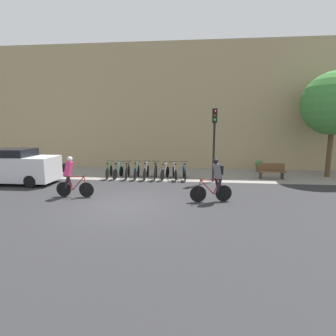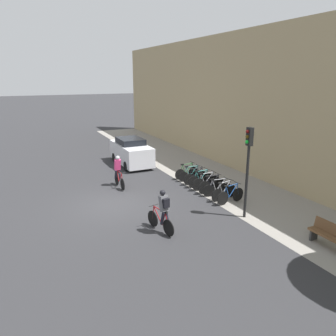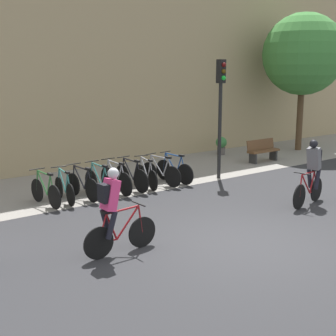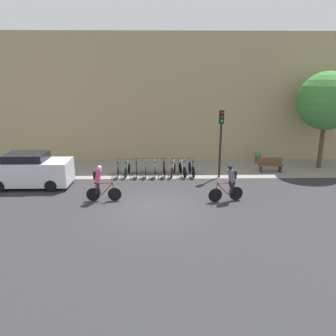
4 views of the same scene
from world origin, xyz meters
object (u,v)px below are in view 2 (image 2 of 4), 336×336
at_px(parked_bike_8, 231,195).
at_px(parked_bike_2, 196,177).
at_px(cyclist_grey, 163,210).
at_px(parked_bike_1, 191,175).
at_px(bench, 329,235).
at_px(parked_bike_5, 212,185).
at_px(parked_bike_0, 187,172).
at_px(parked_bike_7, 224,192).
at_px(traffic_light_pole, 248,157).
at_px(parked_bike_3, 201,180).
at_px(parked_bike_6, 218,189).
at_px(parked_bike_4, 206,182).
at_px(cyclist_pink, 118,170).
at_px(parked_car, 131,152).

bearing_deg(parked_bike_8, parked_bike_2, -179.99).
xyz_separation_m(cyclist_grey, parked_bike_1, (-5.28, 4.24, -0.56)).
height_order(parked_bike_2, bench, parked_bike_2).
relative_size(parked_bike_1, parked_bike_5, 0.94).
bearing_deg(cyclist_grey, parked_bike_0, 143.98).
xyz_separation_m(parked_bike_7, traffic_light_pole, (2.15, -0.42, 2.31)).
bearing_deg(bench, parked_bike_3, -175.10).
bearing_deg(parked_bike_3, bench, 4.90).
relative_size(parked_bike_3, parked_bike_6, 1.04).
bearing_deg(parked_bike_7, parked_bike_0, 180.00).
height_order(parked_bike_4, parked_bike_5, parked_bike_5).
bearing_deg(parked_bike_2, parked_bike_4, -0.00).
distance_m(parked_bike_5, bench, 6.69).
height_order(parked_bike_6, bench, parked_bike_6).
xyz_separation_m(cyclist_pink, parked_bike_7, (4.19, 4.14, -0.55)).
height_order(cyclist_grey, bench, cyclist_grey).
height_order(parked_bike_2, parked_bike_8, parked_bike_8).
relative_size(parked_bike_8, parked_car, 0.39).
relative_size(parked_bike_2, parked_bike_4, 0.95).
distance_m(parked_bike_3, traffic_light_pole, 4.95).
relative_size(parked_bike_0, parked_car, 0.38).
bearing_deg(traffic_light_pole, parked_bike_8, 165.34).
height_order(parked_bike_3, parked_car, parked_car).
bearing_deg(traffic_light_pole, parked_bike_6, 171.22).
bearing_deg(bench, parked_bike_7, -173.16).
bearing_deg(parked_bike_3, parked_bike_1, -179.96).
bearing_deg(traffic_light_pole, bench, 17.67).
xyz_separation_m(parked_bike_0, parked_bike_5, (2.76, 0.00, 0.02)).
xyz_separation_m(parked_bike_2, parked_bike_6, (2.21, -0.00, -0.01)).
bearing_deg(parked_bike_4, parked_bike_1, -179.99).
xyz_separation_m(cyclist_grey, bench, (3.58, 4.91, -0.48)).
relative_size(cyclist_pink, traffic_light_pole, 0.45).
xyz_separation_m(cyclist_grey, parked_bike_4, (-3.63, 4.24, -0.53)).
xyz_separation_m(parked_bike_0, traffic_light_pole, (6.01, -0.42, 2.32)).
distance_m(cyclist_pink, parked_bike_4, 4.88).
distance_m(parked_bike_2, bench, 8.34).
xyz_separation_m(parked_bike_0, parked_bike_8, (4.42, 0.00, 0.01)).
distance_m(cyclist_grey, parked_bike_1, 6.80).
bearing_deg(parked_car, parked_bike_5, 14.88).
distance_m(parked_bike_1, parked_bike_5, 2.21).
height_order(parked_bike_0, parked_bike_1, parked_bike_0).
height_order(parked_bike_8, parked_car, parked_car).
relative_size(cyclist_grey, parked_bike_8, 1.07).
distance_m(cyclist_pink, parked_bike_6, 5.53).
xyz_separation_m(parked_bike_5, bench, (6.66, 0.66, 0.05)).
bearing_deg(parked_bike_3, parked_bike_0, -179.99).
height_order(parked_bike_2, parked_bike_4, parked_bike_4).
xyz_separation_m(traffic_light_pole, bench, (3.40, 1.08, -2.25)).
xyz_separation_m(cyclist_grey, parked_bike_5, (-3.08, 4.24, -0.53)).
relative_size(parked_bike_5, parked_bike_8, 1.01).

